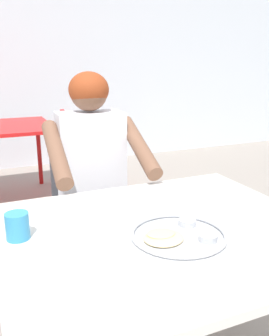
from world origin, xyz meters
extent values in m
cube|color=silver|center=(0.00, 3.65, 1.70)|extent=(12.00, 0.12, 3.40)
cube|color=silver|center=(-0.08, -0.01, 0.71)|extent=(1.10, 0.93, 0.03)
cylinder|color=#B2B2B7|center=(-0.57, 0.39, 0.35)|extent=(0.04, 0.04, 0.69)
cylinder|color=#B2B2B7|center=(0.42, 0.39, 0.35)|extent=(0.04, 0.04, 0.69)
cylinder|color=#B7BABF|center=(-0.06, -0.10, 0.73)|extent=(0.31, 0.31, 0.01)
torus|color=#B7BABF|center=(-0.06, -0.10, 0.74)|extent=(0.31, 0.31, 0.01)
cylinder|color=#B2B5BA|center=(0.01, -0.16, 0.74)|extent=(0.06, 0.06, 0.02)
cylinder|color=maroon|center=(0.01, -0.16, 0.75)|extent=(0.05, 0.05, 0.01)
cylinder|color=#B2B5BA|center=(0.01, -0.04, 0.74)|extent=(0.06, 0.06, 0.02)
cylinder|color=#B77F23|center=(0.01, -0.04, 0.75)|extent=(0.05, 0.05, 0.01)
ellipsoid|color=#E5C689|center=(-0.12, -0.10, 0.74)|extent=(0.17, 0.16, 0.01)
ellipsoid|color=#DAC685|center=(-0.12, -0.08, 0.74)|extent=(0.10, 0.08, 0.01)
cylinder|color=#338CBF|center=(-0.54, 0.11, 0.77)|extent=(0.08, 0.08, 0.09)
cylinder|color=#593319|center=(-0.54, 0.11, 0.80)|extent=(0.06, 0.06, 0.02)
cube|color=#3F3F44|center=(-0.08, 0.85, 0.45)|extent=(0.41, 0.46, 0.04)
cube|color=#3F3F44|center=(-0.07, 1.05, 0.66)|extent=(0.37, 0.06, 0.39)
cylinder|color=#3F3F44|center=(0.06, 0.66, 0.22)|extent=(0.03, 0.03, 0.43)
cylinder|color=#3F3F44|center=(-0.25, 0.68, 0.22)|extent=(0.03, 0.03, 0.43)
cylinder|color=#3F3F44|center=(0.08, 1.02, 0.22)|extent=(0.03, 0.03, 0.43)
cylinder|color=#3F3F44|center=(-0.23, 1.04, 0.22)|extent=(0.03, 0.03, 0.43)
cylinder|color=#343434|center=(0.04, 0.39, 0.23)|extent=(0.10, 0.10, 0.47)
cylinder|color=#343434|center=(0.06, 0.59, 0.51)|extent=(0.14, 0.41, 0.12)
cylinder|color=#343434|center=(-0.26, 0.41, 0.23)|extent=(0.10, 0.10, 0.47)
cylinder|color=#343434|center=(-0.24, 0.61, 0.51)|extent=(0.14, 0.41, 0.12)
cube|color=silver|center=(-0.08, 0.80, 0.77)|extent=(0.35, 0.22, 0.52)
cylinder|color=brown|center=(0.11, 0.61, 0.87)|extent=(0.10, 0.46, 0.25)
cylinder|color=brown|center=(-0.30, 0.63, 0.87)|extent=(0.10, 0.46, 0.25)
sphere|color=brown|center=(-0.08, 0.80, 1.12)|extent=(0.19, 0.19, 0.19)
ellipsoid|color=maroon|center=(-0.08, 0.80, 1.14)|extent=(0.21, 0.20, 0.18)
cube|color=red|center=(-0.38, 2.47, 0.70)|extent=(0.80, 0.87, 0.03)
cylinder|color=#A31414|center=(-0.04, 2.09, 0.34)|extent=(0.04, 0.04, 0.68)
cylinder|color=#A31414|center=(-0.04, 2.84, 0.34)|extent=(0.04, 0.04, 0.68)
cube|color=red|center=(0.35, 2.46, 0.43)|extent=(0.43, 0.43, 0.04)
cube|color=red|center=(0.17, 2.48, 0.63)|extent=(0.07, 0.38, 0.36)
cylinder|color=red|center=(0.52, 2.60, 0.21)|extent=(0.03, 0.03, 0.41)
cylinder|color=red|center=(0.49, 2.28, 0.21)|extent=(0.03, 0.03, 0.41)
cylinder|color=red|center=(0.21, 2.63, 0.21)|extent=(0.03, 0.03, 0.41)
cylinder|color=red|center=(0.18, 2.32, 0.21)|extent=(0.03, 0.03, 0.41)
camera|label=1|loc=(-0.63, -1.05, 1.28)|focal=39.72mm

